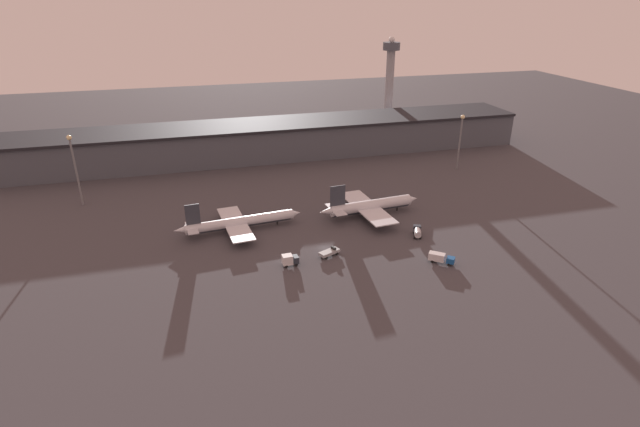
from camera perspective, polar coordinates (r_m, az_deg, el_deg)
The scene contains 11 objects.
ground at distance 153.42m, azimuth 0.56°, elevation -3.96°, with size 600.00×600.00×0.00m, color #423F44.
terminal_building at distance 238.29m, azimuth -5.81°, elevation 8.42°, with size 243.75×28.78×15.96m.
airplane_0 at distance 165.21m, azimuth -9.25°, elevation -1.00°, with size 42.16×28.16×11.43m.
airplane_1 at distance 174.78m, azimuth 5.69°, elevation 0.85°, with size 37.95×31.65×12.69m.
service_vehicle_0 at distance 162.78m, azimuth 11.07°, elevation -2.02°, with size 4.26×6.23×2.86m.
service_vehicle_1 at distance 148.66m, azimuth 1.10°, elevation -4.44°, with size 6.87×4.87×2.45m.
service_vehicle_2 at distance 148.77m, azimuth 13.61°, elevation -4.94°, with size 7.16×6.34×2.90m.
service_vehicle_3 at distance 143.44m, azimuth -3.49°, elevation -5.30°, with size 4.77×2.74×3.43m.
lamp_post_0 at distance 198.03m, azimuth -26.28°, elevation 5.32°, with size 1.80×1.80×26.37m.
lamp_post_1 at distance 224.99m, azimuth 15.77°, elevation 8.64°, with size 1.80×1.80×24.12m.
control_tower at distance 282.71m, azimuth 7.97°, elevation 15.10°, with size 9.00×9.00×49.90m.
Camera 1 is at (-37.01, -130.06, 72.47)m, focal length 28.00 mm.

